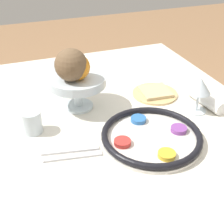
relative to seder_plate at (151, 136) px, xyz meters
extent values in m
cube|color=silver|center=(0.16, 0.02, -0.40)|extent=(1.21, 0.92, 0.77)
cylinder|color=silver|center=(0.00, 0.00, -0.01)|extent=(0.31, 0.31, 0.01)
torus|color=black|center=(0.00, 0.00, 0.00)|extent=(0.31, 0.31, 0.02)
cylinder|color=#2D6BB7|center=(0.10, 0.00, 0.00)|extent=(0.05, 0.05, 0.01)
cylinder|color=red|center=(0.00, 0.10, 0.00)|extent=(0.05, 0.05, 0.01)
cylinder|color=gold|center=(-0.10, 0.00, 0.00)|extent=(0.05, 0.05, 0.01)
cylinder|color=#844299|center=(0.00, -0.10, 0.00)|extent=(0.05, 0.05, 0.01)
cylinder|color=silver|center=(0.10, -0.23, -0.01)|extent=(0.07, 0.07, 0.00)
cylinder|color=silver|center=(0.10, -0.23, 0.02)|extent=(0.01, 0.01, 0.07)
cone|color=silver|center=(0.10, -0.23, 0.09)|extent=(0.08, 0.08, 0.06)
cylinder|color=silver|center=(0.27, 0.16, -0.01)|extent=(0.10, 0.10, 0.01)
cylinder|color=silver|center=(0.27, 0.16, 0.03)|extent=(0.03, 0.03, 0.08)
cylinder|color=silver|center=(0.27, 0.16, 0.09)|extent=(0.20, 0.20, 0.03)
sphere|color=orange|center=(0.25, 0.16, 0.15)|extent=(0.09, 0.09, 0.09)
sphere|color=brown|center=(0.25, 0.18, 0.16)|extent=(0.11, 0.11, 0.11)
cylinder|color=tan|center=(0.26, -0.14, -0.01)|extent=(0.17, 0.17, 0.01)
cube|color=#D1B784|center=(0.26, -0.14, 0.00)|extent=(0.12, 0.12, 0.01)
cylinder|color=white|center=(0.12, -0.28, 0.01)|extent=(0.16, 0.06, 0.05)
cylinder|color=silver|center=(0.17, 0.33, 0.02)|extent=(0.06, 0.06, 0.07)
cylinder|color=silver|center=(0.54, 0.16, 0.02)|extent=(0.06, 0.06, 0.07)
cube|color=silver|center=(0.01, 0.25, -0.01)|extent=(0.05, 0.17, 0.01)
cube|color=silver|center=(0.04, 0.25, -0.01)|extent=(0.05, 0.17, 0.01)
cube|color=silver|center=(0.14, -0.32, -0.01)|extent=(0.15, 0.06, 0.01)
camera|label=1|loc=(-0.68, 0.38, 0.57)|focal=50.00mm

